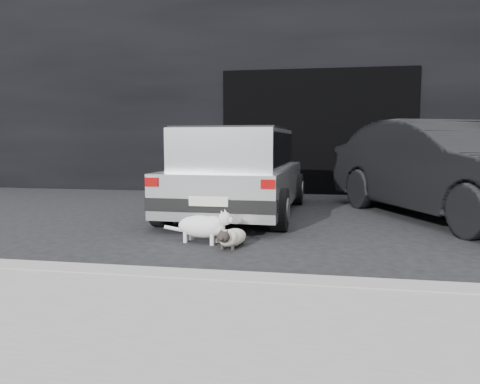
% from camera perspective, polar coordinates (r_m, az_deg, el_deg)
% --- Properties ---
extents(ground, '(80.00, 80.00, 0.00)m').
position_cam_1_polar(ground, '(6.18, -0.79, -4.22)').
color(ground, black).
rests_on(ground, ground).
extents(building_facade, '(34.00, 4.00, 5.00)m').
position_cam_1_polar(building_facade, '(12.04, 9.69, 12.76)').
color(building_facade, black).
rests_on(building_facade, ground).
extents(garage_opening, '(4.00, 0.10, 2.60)m').
position_cam_1_polar(garage_opening, '(9.96, 9.41, 7.21)').
color(garage_opening, black).
rests_on(garage_opening, ground).
extents(curb, '(18.00, 0.25, 0.12)m').
position_cam_1_polar(curb, '(3.53, 7.17, -11.37)').
color(curb, gray).
rests_on(curb, ground).
extents(sidewalk, '(18.00, 2.20, 0.11)m').
position_cam_1_polar(sidewalk, '(2.42, 5.46, -20.08)').
color(sidewalk, gray).
rests_on(sidewalk, ground).
extents(silver_hatchback, '(1.85, 3.62, 1.32)m').
position_cam_1_polar(silver_hatchback, '(7.08, -0.20, 3.00)').
color(silver_hatchback, silver).
rests_on(silver_hatchback, ground).
extents(second_car, '(3.18, 4.58, 1.43)m').
position_cam_1_polar(second_car, '(7.29, 24.06, 2.51)').
color(second_car, black).
rests_on(second_car, ground).
extents(cat_siamese, '(0.33, 0.70, 0.24)m').
position_cam_1_polar(cat_siamese, '(4.96, -1.08, -5.57)').
color(cat_siamese, beige).
rests_on(cat_siamese, ground).
extents(cat_white, '(0.83, 0.41, 0.39)m').
position_cam_1_polar(cat_white, '(5.18, -4.34, -4.15)').
color(cat_white, white).
rests_on(cat_white, ground).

